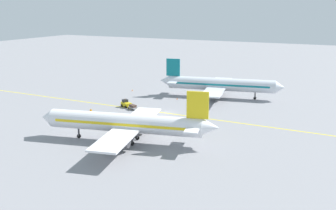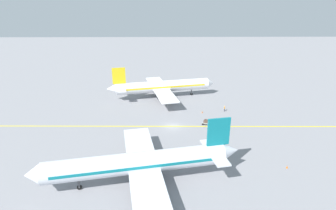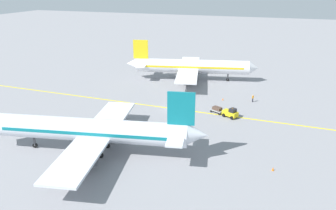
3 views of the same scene
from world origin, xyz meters
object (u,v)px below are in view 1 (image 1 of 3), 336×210
object	(u,v)px
baggage_tug_white	(126,104)
ground_crew_worker	(91,112)
traffic_cone_by_wingtip	(132,90)
baggage_cart_trailing	(133,107)
traffic_cone_mid_apron	(177,98)
traffic_cone_near_nose	(116,116)
airplane_adjacent_stand	(127,123)
airplane_at_gate	(219,85)

from	to	relation	value
baggage_tug_white	ground_crew_worker	bearing A→B (deg)	-17.54
ground_crew_worker	traffic_cone_by_wingtip	size ratio (longest dim) A/B	3.05
baggage_cart_trailing	traffic_cone_mid_apron	bearing A→B (deg)	160.26
baggage_tug_white	traffic_cone_near_nose	world-z (taller)	baggage_tug_white
baggage_tug_white	airplane_adjacent_stand	bearing A→B (deg)	32.38
baggage_tug_white	ground_crew_worker	size ratio (longest dim) A/B	2.00
airplane_adjacent_stand	baggage_cart_trailing	xyz separation A→B (m)	(-21.35, -11.52, -2.95)
ground_crew_worker	traffic_cone_by_wingtip	xyz separation A→B (m)	(-28.11, -5.50, -0.63)
baggage_cart_trailing	traffic_cone_by_wingtip	bearing A→B (deg)	-148.38
baggage_tug_white	traffic_cone_by_wingtip	world-z (taller)	baggage_tug_white
traffic_cone_by_wingtip	airplane_adjacent_stand	bearing A→B (deg)	29.92
airplane_adjacent_stand	traffic_cone_near_nose	world-z (taller)	airplane_adjacent_stand
airplane_at_gate	ground_crew_worker	xyz separation A→B (m)	(31.61, -21.27, -2.80)
baggage_tug_white	traffic_cone_mid_apron	xyz separation A→B (m)	(-13.46, 8.31, -0.63)
baggage_tug_white	baggage_cart_trailing	distance (m)	3.30
traffic_cone_near_nose	baggage_cart_trailing	bearing A→B (deg)	-178.42
airplane_at_gate	airplane_adjacent_stand	world-z (taller)	same
airplane_adjacent_stand	ground_crew_worker	xyz separation A→B (m)	(-12.35, -17.78, -2.80)
airplane_at_gate	baggage_tug_white	xyz separation A→B (m)	(21.13, -17.96, -2.81)
traffic_cone_by_wingtip	ground_crew_worker	bearing A→B (deg)	11.07
ground_crew_worker	traffic_cone_mid_apron	size ratio (longest dim) A/B	3.05
traffic_cone_mid_apron	traffic_cone_by_wingtip	bearing A→B (deg)	-103.71
ground_crew_worker	traffic_cone_mid_apron	world-z (taller)	ground_crew_worker
baggage_cart_trailing	traffic_cone_near_nose	bearing A→B (deg)	1.58
baggage_cart_trailing	ground_crew_worker	world-z (taller)	ground_crew_worker
traffic_cone_mid_apron	traffic_cone_near_nose	bearing A→B (deg)	-12.67
airplane_at_gate	traffic_cone_near_nose	xyz separation A→B (m)	(30.53, -14.79, -3.43)
baggage_cart_trailing	traffic_cone_near_nose	size ratio (longest dim) A/B	5.37
baggage_tug_white	baggage_cart_trailing	world-z (taller)	baggage_tug_white
traffic_cone_by_wingtip	baggage_cart_trailing	bearing A→B (deg)	31.62
baggage_cart_trailing	traffic_cone_mid_apron	world-z (taller)	baggage_cart_trailing
ground_crew_worker	airplane_at_gate	bearing A→B (deg)	146.06
baggage_tug_white	baggage_cart_trailing	xyz separation A→B (m)	(1.47, 2.95, -0.14)
airplane_at_gate	ground_crew_worker	world-z (taller)	airplane_at_gate
airplane_adjacent_stand	baggage_tug_white	bearing A→B (deg)	-147.62
airplane_adjacent_stand	traffic_cone_near_nose	distance (m)	17.88
baggage_tug_white	baggage_cart_trailing	size ratio (longest dim) A/B	1.14
baggage_cart_trailing	traffic_cone_by_wingtip	distance (m)	22.44
airplane_at_gate	traffic_cone_by_wingtip	xyz separation A→B (m)	(3.50, -26.77, -3.43)
traffic_cone_mid_apron	traffic_cone_by_wingtip	xyz separation A→B (m)	(-4.18, -17.12, 0.00)
airplane_adjacent_stand	ground_crew_worker	bearing A→B (deg)	-124.78
baggage_tug_white	ground_crew_worker	world-z (taller)	baggage_tug_white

